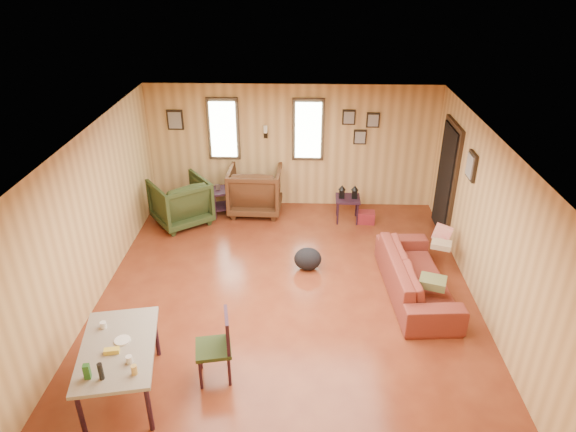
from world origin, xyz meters
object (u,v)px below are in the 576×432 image
recliner_green (180,199)px  dining_table (118,352)px  sofa (418,270)px  end_table (224,197)px  side_table (348,197)px  recliner_brown (255,187)px

recliner_green → dining_table: 4.20m
sofa → end_table: 4.07m
sofa → side_table: (-0.85, 2.31, 0.08)m
end_table → sofa: bearing=-38.3°
recliner_brown → recliner_green: 1.44m
recliner_brown → dining_table: size_ratio=0.69×
sofa → recliner_brown: (-2.60, 2.64, 0.10)m
sofa → recliner_green: recliner_green is taller
recliner_brown → end_table: (-0.60, -0.12, -0.16)m
recliner_green → recliner_brown: bearing=164.8°
sofa → recliner_green: size_ratio=2.20×
sofa → end_table: bearing=47.8°
end_table → side_table: 2.36m
recliner_brown → recliner_green: size_ratio=1.06×
sofa → dining_table: bearing=115.2°
sofa → dining_table: dining_table is taller
sofa → end_table: sofa is taller
recliner_brown → side_table: (1.75, -0.34, -0.02)m
side_table → dining_table: size_ratio=0.49×
recliner_brown → side_table: size_ratio=1.41×
sofa → recliner_green: bearing=57.7°
recliner_brown → recliner_green: bearing=23.0°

